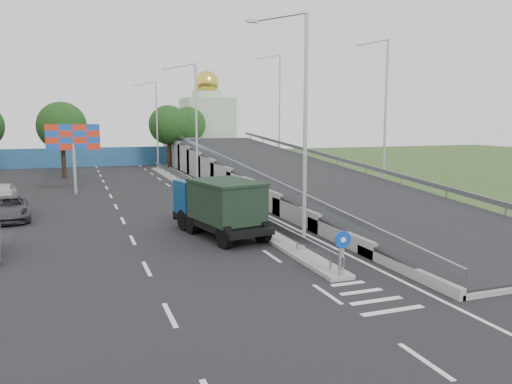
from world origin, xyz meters
name	(u,v)px	position (x,y,z in m)	size (l,w,h in m)	color
ground	(374,301)	(0.00, 0.00, 0.00)	(160.00, 160.00, 0.00)	#2D4C1E
road_surface	(171,206)	(-3.00, 20.00, 0.00)	(26.00, 90.00, 0.04)	black
median	(200,195)	(0.00, 24.00, 0.10)	(1.00, 44.00, 0.20)	gray
overpass_ramp	(289,170)	(7.50, 24.00, 1.75)	(10.00, 50.00, 3.50)	gray
median_guardrail	(200,186)	(0.00, 24.00, 0.75)	(0.09, 44.00, 0.71)	gray
sign_bollard	(342,253)	(0.00, 2.17, 1.03)	(0.64, 0.23, 1.67)	black
lamp_post_near	(301,120)	(0.11, 6.00, 5.81)	(2.74, 0.18, 10.08)	#B2B5B7
lamp_post_mid	(194,120)	(0.11, 26.00, 5.81)	(2.74, 0.18, 10.08)	#B2B5B7
lamp_post_far	(155,120)	(0.11, 46.00, 5.81)	(2.74, 0.18, 10.08)	#B2B5B7
blue_wall	(116,157)	(-4.00, 52.00, 1.20)	(30.00, 0.50, 2.40)	#235981
church	(207,123)	(10.00, 60.00, 5.31)	(7.00, 7.00, 13.80)	#B2CCAD
billboard	(73,141)	(-9.00, 28.00, 4.19)	(4.00, 0.24, 5.50)	#B2B5B7
tree_left_mid	(62,126)	(-10.00, 40.00, 5.18)	(4.80, 4.80, 7.60)	black
tree_median_far	(168,125)	(2.00, 48.00, 5.18)	(4.80, 4.80, 7.60)	black
tree_ramp_far	(188,124)	(6.00, 55.00, 5.18)	(4.80, 4.80, 7.60)	black
dump_truck	(218,204)	(-2.24, 10.68, 1.59)	(3.65, 6.88, 2.88)	black
parked_car_c	(7,209)	(-12.79, 18.50, 0.70)	(2.32, 5.03, 1.40)	#3B393F
parked_car_e	(2,193)	(-13.86, 25.34, 0.71)	(1.67, 4.16, 1.42)	silver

